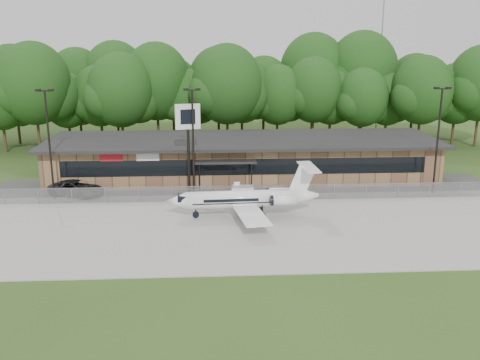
{
  "coord_description": "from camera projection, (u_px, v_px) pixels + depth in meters",
  "views": [
    {
      "loc": [
        -3.43,
        -31.99,
        14.56
      ],
      "look_at": [
        -0.94,
        12.0,
        2.83
      ],
      "focal_mm": 40.0,
      "sensor_mm": 36.0,
      "label": 1
    }
  ],
  "objects": [
    {
      "name": "parking_lot",
      "position": [
        245.0,
        188.0,
        53.61
      ],
      "size": [
        50.0,
        9.0,
        0.06
      ],
      "primitive_type": "cube",
      "color": "#383835",
      "rests_on": "ground"
    },
    {
      "name": "ground",
      "position": [
        265.0,
        269.0,
        34.8
      ],
      "size": [
        160.0,
        160.0,
        0.0
      ],
      "primitive_type": "plane",
      "color": "#2F4B1A",
      "rests_on": "ground"
    },
    {
      "name": "pole_sign",
      "position": [
        188.0,
        127.0,
        48.98
      ],
      "size": [
        2.31,
        0.68,
        8.77
      ],
      "rotation": [
        0.0,
        0.0,
        0.18
      ],
      "color": "black",
      "rests_on": "ground"
    },
    {
      "name": "terminal",
      "position": [
        242.0,
        157.0,
        57.34
      ],
      "size": [
        41.0,
        11.65,
        4.3
      ],
      "color": "#94734A",
      "rests_on": "ground"
    },
    {
      "name": "apron",
      "position": [
        255.0,
        227.0,
        42.51
      ],
      "size": [
        64.0,
        18.0,
        0.08
      ],
      "primitive_type": "cube",
      "color": "#9E9B93",
      "rests_on": "ground"
    },
    {
      "name": "radio_mast",
      "position": [
        381.0,
        52.0,
        79.1
      ],
      "size": [
        0.2,
        0.2,
        25.0
      ],
      "primitive_type": "cylinder",
      "color": "gray",
      "rests_on": "ground"
    },
    {
      "name": "treeline",
      "position": [
        235.0,
        91.0,
        73.39
      ],
      "size": [
        72.0,
        12.0,
        15.0
      ],
      "primitive_type": null,
      "color": "#173D13",
      "rests_on": "ground"
    },
    {
      "name": "light_pole_right",
      "position": [
        438.0,
        132.0,
        50.16
      ],
      "size": [
        1.55,
        0.3,
        10.23
      ],
      "color": "black",
      "rests_on": "ground"
    },
    {
      "name": "light_pole_mid",
      "position": [
        193.0,
        135.0,
        48.91
      ],
      "size": [
        1.55,
        0.3,
        10.23
      ],
      "color": "black",
      "rests_on": "ground"
    },
    {
      "name": "suv",
      "position": [
        76.0,
        188.0,
        50.73
      ],
      "size": [
        5.86,
        4.37,
        1.48
      ],
      "primitive_type": "imported",
      "rotation": [
        0.0,
        0.0,
        1.16
      ],
      "color": "#343436",
      "rests_on": "ground"
    },
    {
      "name": "business_jet",
      "position": [
        247.0,
        199.0,
        44.45
      ],
      "size": [
        12.94,
        11.51,
        4.36
      ],
      "rotation": [
        0.0,
        0.0,
        0.05
      ],
      "color": "white",
      "rests_on": "ground"
    },
    {
      "name": "fence",
      "position": [
        248.0,
        193.0,
        49.07
      ],
      "size": [
        46.0,
        0.04,
        1.52
      ],
      "color": "gray",
      "rests_on": "ground"
    },
    {
      "name": "light_pole_left",
      "position": [
        49.0,
        136.0,
        48.2
      ],
      "size": [
        1.55,
        0.3,
        10.23
      ],
      "color": "black",
      "rests_on": "ground"
    }
  ]
}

